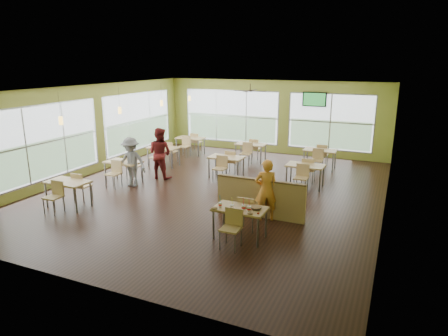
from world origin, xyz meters
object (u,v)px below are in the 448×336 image
(main_table, at_px, (240,213))
(man_plaid, at_px, (266,190))
(half_wall_divider, at_px, (260,198))
(food_basket, at_px, (256,208))

(main_table, relative_size, man_plaid, 0.94)
(half_wall_divider, bearing_deg, man_plaid, -33.22)
(main_table, relative_size, food_basket, 5.77)
(food_basket, bearing_deg, man_plaid, 97.80)
(man_plaid, bearing_deg, food_basket, 73.81)
(main_table, xyz_separation_m, half_wall_divider, (0.00, 1.45, -0.11))
(main_table, relative_size, half_wall_divider, 0.63)
(man_plaid, bearing_deg, main_table, 57.69)
(half_wall_divider, distance_m, food_basket, 1.46)
(food_basket, bearing_deg, main_table, -170.21)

